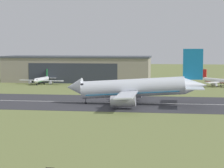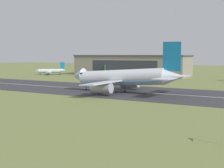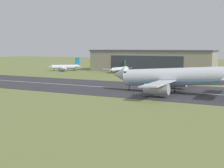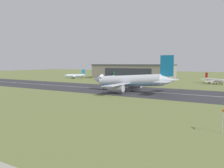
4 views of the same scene
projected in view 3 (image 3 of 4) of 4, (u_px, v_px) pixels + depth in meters
name	position (u px, v px, depth m)	size (l,w,h in m)	color
ground_plane	(109.00, 132.00, 59.23)	(754.30, 754.30, 0.00)	olive
runway_strip	(185.00, 92.00, 111.50)	(514.30, 42.75, 0.06)	#333338
runway_centreline	(185.00, 92.00, 111.50)	(462.87, 0.70, 0.01)	silver
hangar_building	(152.00, 61.00, 205.52)	(81.74, 23.80, 14.38)	gray
airplane_landing	(174.00, 77.00, 108.82)	(48.63, 45.67, 19.25)	silver
airplane_parked_west	(64.00, 67.00, 213.27)	(21.09, 19.84, 9.08)	silver
airplane_parked_east	(119.00, 69.00, 196.34)	(24.29, 18.88, 7.75)	silver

